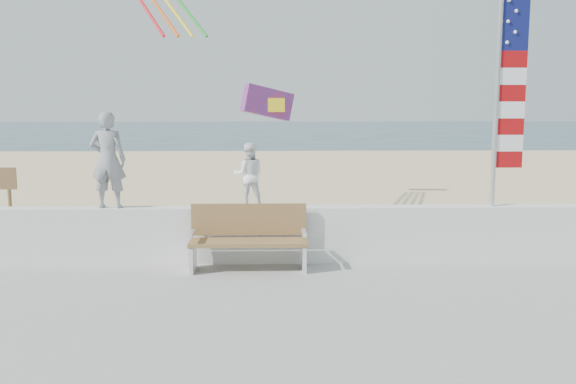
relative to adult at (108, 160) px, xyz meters
name	(u,v)px	position (x,y,z in m)	size (l,w,h in m)	color
ground	(277,313)	(2.65, -2.00, -1.85)	(220.00, 220.00, 0.00)	#2B4957
sand	(273,203)	(2.65, 7.00, -1.81)	(90.00, 40.00, 0.08)	beige
seawall	(275,234)	(2.65, 0.00, -1.22)	(30.00, 0.35, 0.90)	silver
adult	(108,160)	(0.00, 0.00, 0.00)	(0.56, 0.37, 1.54)	gray
child	(249,175)	(2.22, 0.00, -0.25)	(0.50, 0.39, 1.04)	white
bench	(249,237)	(2.23, -0.45, -1.16)	(1.80, 0.57, 1.00)	olive
flag	(505,87)	(6.30, 0.00, 1.14)	(0.50, 0.08, 3.50)	silver
parafoil_kite	(269,103)	(2.54, 2.07, 0.91)	(1.05, 0.63, 0.71)	red
sign	(10,198)	(-2.43, 1.99, -0.90)	(0.32, 0.07, 1.46)	brown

